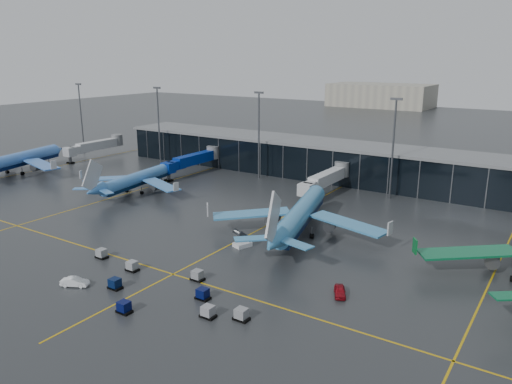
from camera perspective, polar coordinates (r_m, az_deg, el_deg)
The scene contains 12 objects.
ground at distance 102.33m, azimuth -7.93°, elevation -5.07°, with size 600.00×600.00×0.00m, color #282B2D.
terminal_pier at distance 151.17m, azimuth 7.60°, elevation 3.75°, with size 142.00×17.00×10.70m.
jet_bridges at distance 154.52m, azimuth -7.35°, elevation 3.68°, with size 94.00×27.50×7.20m.
flood_masts at distance 136.90m, azimuth 7.41°, elevation 6.12°, with size 203.00×0.50×25.50m.
taxi_lines at distance 104.54m, azimuth 0.07°, elevation -4.46°, with size 220.00×120.00×0.02m.
airliner_klm_west at distance 171.56m, azimuth -25.59°, elevation 4.19°, with size 38.39×43.73×13.44m, color #4582E4, non-canonical shape.
airliner_arkefly at distance 136.72m, azimuth -13.43°, elevation 2.32°, with size 32.19×36.66×11.27m, color #4187D8, non-canonical shape.
airliner_klm_near at distance 101.55m, azimuth 5.11°, elevation -1.18°, with size 38.01×43.29×13.30m, color #3C8DC7, non-canonical shape.
baggage_carts at distance 80.06m, azimuth -10.65°, elevation -10.60°, with size 35.91×15.48×1.70m.
mobile_airstair at distance 96.08m, azimuth -1.56°, elevation -5.81°, with size 3.15×3.75×3.45m.
service_van_red at distance 78.51m, azimuth 9.57°, elevation -11.12°, with size 1.69×4.19×1.43m, color maroon.
service_van_white at distance 85.37m, azimuth -20.00°, elevation -9.63°, with size 1.54×4.41×1.45m, color white.
Camera 1 is at (63.85, -71.71, 35.38)m, focal length 35.00 mm.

